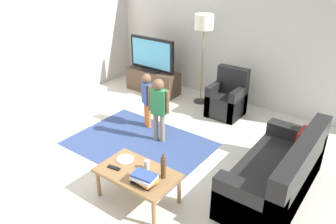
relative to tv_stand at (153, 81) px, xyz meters
name	(u,v)px	position (x,y,z in m)	size (l,w,h in m)	color
ground	(144,166)	(1.66, -2.30, -0.24)	(7.80, 7.80, 0.00)	beige
wall_back	(241,36)	(1.66, 0.70, 1.11)	(6.00, 0.12, 2.70)	silver
wall_left	(12,44)	(-1.34, -2.30, 1.11)	(0.12, 6.00, 2.70)	silver
area_rug	(139,144)	(1.21, -1.86, -0.24)	(2.20, 1.60, 0.01)	#33477A
tv_stand	(153,81)	(0.00, 0.00, 0.00)	(1.20, 0.44, 0.50)	#4C3828
tv	(152,55)	(0.00, -0.02, 0.60)	(1.10, 0.28, 0.71)	black
couch	(280,176)	(3.45, -1.73, 0.05)	(0.80, 1.80, 0.86)	black
armchair	(228,100)	(1.84, -0.04, 0.05)	(0.60, 0.60, 0.90)	black
floor_lamp	(204,27)	(1.14, 0.15, 1.30)	(0.36, 0.36, 1.78)	#262626
child_near_tv	(147,96)	(0.93, -1.31, 0.35)	(0.30, 0.20, 0.99)	orange
child_center	(159,105)	(1.39, -1.58, 0.41)	(0.36, 0.18, 1.08)	gray
coffee_table	(138,175)	(2.07, -2.87, 0.13)	(1.00, 0.60, 0.42)	olive
book_stack	(144,179)	(2.28, -2.99, 0.24)	(0.30, 0.23, 0.14)	black
bottle	(163,168)	(2.39, -2.77, 0.32)	(0.06, 0.06, 0.33)	#4C3319
tv_remote	(114,168)	(1.79, -2.99, 0.19)	(0.17, 0.05, 0.02)	black
soda_can	(147,165)	(2.12, -2.75, 0.24)	(0.07, 0.07, 0.12)	silver
plate	(125,159)	(1.77, -2.77, 0.18)	(0.22, 0.22, 0.02)	white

